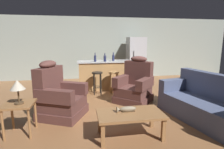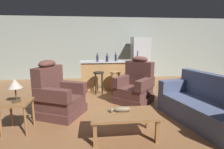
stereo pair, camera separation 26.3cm
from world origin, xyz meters
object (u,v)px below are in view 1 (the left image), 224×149
(bar_stool_right, at_px, (114,78))
(refrigerator, at_px, (136,59))
(kitchen_island, at_px, (105,75))
(bottle_wine_dark, at_px, (113,58))
(recliner_near_lamp, at_px, (59,97))
(bottle_tall_green, at_px, (105,58))
(couch, at_px, (207,104))
(bottle_short_amber, at_px, (95,58))
(end_table, at_px, (19,109))
(coffee_table, at_px, (130,116))
(recliner_near_island, at_px, (135,86))
(fish_figurine, at_px, (126,109))
(table_lamp, at_px, (17,86))
(bar_stool_left, at_px, (97,79))

(bar_stool_right, relative_size, refrigerator, 0.39)
(kitchen_island, relative_size, bottle_wine_dark, 6.30)
(recliner_near_lamp, distance_m, bottle_tall_green, 2.31)
(bar_stool_right, xyz_separation_m, bottle_wine_dark, (0.08, 0.55, 0.59))
(couch, height_order, bottle_short_amber, bottle_short_amber)
(end_table, height_order, bottle_tall_green, bottle_tall_green)
(coffee_table, xyz_separation_m, recliner_near_island, (0.61, 1.72, 0.06))
(fish_figurine, relative_size, bottle_wine_dark, 1.19)
(table_lamp, bearing_deg, kitchen_island, 57.26)
(coffee_table, distance_m, bottle_wine_dark, 3.17)
(recliner_near_island, xyz_separation_m, end_table, (-2.45, -1.33, 0.04))
(recliner_near_island, bearing_deg, coffee_table, 22.57)
(bar_stool_right, bearing_deg, recliner_near_lamp, -134.82)
(fish_figurine, relative_size, recliner_near_lamp, 0.28)
(end_table, xyz_separation_m, refrigerator, (3.30, 3.97, 0.42))
(recliner_near_lamp, bearing_deg, kitchen_island, 83.63)
(couch, distance_m, bottle_wine_dark, 3.19)
(end_table, xyz_separation_m, table_lamp, (0.02, -0.04, 0.41))
(recliner_near_lamp, xyz_separation_m, end_table, (-0.57, -0.67, 0.04))
(bottle_tall_green, relative_size, bottle_short_amber, 0.97)
(recliner_near_lamp, distance_m, bar_stool_right, 2.07)
(recliner_near_lamp, bearing_deg, couch, 10.51)
(bar_stool_left, distance_m, bottle_wine_dark, 1.00)
(couch, xyz_separation_m, end_table, (-3.54, 0.07, 0.12))
(bottle_short_amber, distance_m, bottle_wine_dark, 0.63)
(fish_figurine, height_order, refrigerator, refrigerator)
(end_table, bearing_deg, fish_figurine, -10.34)
(fish_figurine, distance_m, kitchen_island, 3.10)
(fish_figurine, distance_m, couch, 1.77)
(bar_stool_right, bearing_deg, end_table, -133.52)
(kitchen_island, distance_m, bottle_wine_dark, 0.65)
(kitchen_island, bearing_deg, bar_stool_left, -116.04)
(couch, relative_size, bottle_wine_dark, 7.12)
(recliner_near_lamp, height_order, bottle_wine_dark, bottle_wine_dark)
(end_table, height_order, bottle_wine_dark, bottle_wine_dark)
(end_table, relative_size, kitchen_island, 0.31)
(end_table, xyz_separation_m, bottle_tall_green, (1.81, 2.52, 0.59))
(recliner_near_island, distance_m, end_table, 2.79)
(coffee_table, bearing_deg, bar_stool_left, 97.40)
(refrigerator, bearing_deg, end_table, -129.70)
(end_table, bearing_deg, kitchen_island, 56.60)
(fish_figurine, xyz_separation_m, bottle_wine_dark, (0.31, 3.02, 0.60))
(bottle_wine_dark, bearing_deg, table_lamp, -127.46)
(recliner_near_lamp, height_order, bottle_tall_green, bottle_tall_green)
(couch, relative_size, recliner_near_island, 1.69)
(couch, bearing_deg, fish_figurine, -3.39)
(table_lamp, bearing_deg, couch, -0.49)
(coffee_table, bearing_deg, couch, 10.79)
(recliner_near_lamp, xyz_separation_m, bar_stool_left, (0.95, 1.47, 0.05))
(bottle_short_amber, bearing_deg, table_lamp, -119.62)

